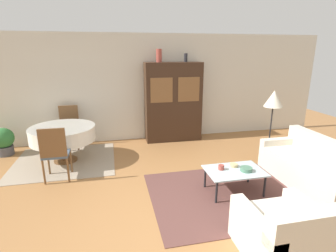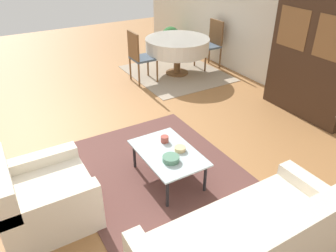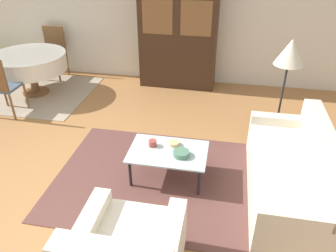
# 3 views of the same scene
# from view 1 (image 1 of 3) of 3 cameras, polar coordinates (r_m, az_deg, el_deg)

# --- Properties ---
(ground_plane) EXTENTS (14.00, 14.00, 0.00)m
(ground_plane) POSITION_cam_1_polar(r_m,az_deg,el_deg) (3.92, 1.63, -19.39)
(ground_plane) COLOR #9E6B3D
(wall_back) EXTENTS (10.00, 0.06, 2.70)m
(wall_back) POSITION_cam_1_polar(r_m,az_deg,el_deg) (6.84, -5.72, 8.20)
(wall_back) COLOR beige
(wall_back) RESTS_ON ground_plane
(area_rug) EXTENTS (2.52, 1.97, 0.01)m
(area_rug) POSITION_cam_1_polar(r_m,az_deg,el_deg) (4.55, 12.83, -14.30)
(area_rug) COLOR brown
(area_rug) RESTS_ON ground_plane
(dining_rug) EXTENTS (2.05, 1.83, 0.01)m
(dining_rug) POSITION_cam_1_polar(r_m,az_deg,el_deg) (6.07, -21.49, -7.11)
(dining_rug) COLOR gray
(dining_rug) RESTS_ON ground_plane
(couch) EXTENTS (0.83, 1.90, 0.82)m
(couch) POSITION_cam_1_polar(r_m,az_deg,el_deg) (5.25, 28.97, -8.18)
(couch) COLOR beige
(couch) RESTS_ON ground_plane
(armchair) EXTENTS (0.89, 0.91, 0.79)m
(armchair) POSITION_cam_1_polar(r_m,az_deg,el_deg) (3.43, 24.22, -20.73)
(armchair) COLOR beige
(armchair) RESTS_ON ground_plane
(coffee_table) EXTENTS (0.94, 0.62, 0.39)m
(coffee_table) POSITION_cam_1_polar(r_m,az_deg,el_deg) (4.49, 14.29, -9.75)
(coffee_table) COLOR black
(coffee_table) RESTS_ON area_rug
(display_cabinet) EXTENTS (1.44, 0.46, 2.01)m
(display_cabinet) POSITION_cam_1_polar(r_m,az_deg,el_deg) (6.76, 1.12, 5.21)
(display_cabinet) COLOR #382316
(display_cabinet) RESTS_ON ground_plane
(dining_table) EXTENTS (1.32, 1.32, 0.76)m
(dining_table) POSITION_cam_1_polar(r_m,az_deg,el_deg) (5.87, -21.92, -1.57)
(dining_table) COLOR brown
(dining_table) RESTS_ON dining_rug
(dining_chair_near) EXTENTS (0.44, 0.44, 1.01)m
(dining_chair_near) POSITION_cam_1_polar(r_m,az_deg,el_deg) (5.06, -23.39, -4.99)
(dining_chair_near) COLOR brown
(dining_chair_near) RESTS_ON dining_rug
(dining_chair_far) EXTENTS (0.44, 0.44, 1.01)m
(dining_chair_far) POSITION_cam_1_polar(r_m,az_deg,el_deg) (6.72, -20.75, 0.32)
(dining_chair_far) COLOR brown
(dining_chair_far) RESTS_ON dining_rug
(floor_lamp) EXTENTS (0.39, 0.39, 1.50)m
(floor_lamp) POSITION_cam_1_polar(r_m,az_deg,el_deg) (5.87, 21.99, 4.99)
(floor_lamp) COLOR black
(floor_lamp) RESTS_ON ground_plane
(cup) EXTENTS (0.10, 0.10, 0.08)m
(cup) POSITION_cam_1_polar(r_m,az_deg,el_deg) (4.43, 11.50, -8.81)
(cup) COLOR #9E4238
(cup) RESTS_ON coffee_table
(bowl) EXTENTS (0.19, 0.19, 0.06)m
(bowl) POSITION_cam_1_polar(r_m,az_deg,el_deg) (4.48, 16.66, -8.99)
(bowl) COLOR #4C7A60
(bowl) RESTS_ON coffee_table
(bowl_small) EXTENTS (0.13, 0.13, 0.05)m
(bowl_small) POSITION_cam_1_polar(r_m,az_deg,el_deg) (4.59, 14.11, -8.27)
(bowl_small) COLOR tan
(bowl_small) RESTS_ON coffee_table
(vase_tall) EXTENTS (0.14, 0.14, 0.31)m
(vase_tall) POSITION_cam_1_polar(r_m,az_deg,el_deg) (6.56, -1.98, 15.07)
(vase_tall) COLOR #9E4238
(vase_tall) RESTS_ON display_cabinet
(vase_short) EXTENTS (0.08, 0.08, 0.21)m
(vase_short) POSITION_cam_1_polar(r_m,az_deg,el_deg) (6.72, 3.88, 14.63)
(vase_short) COLOR #232328
(vase_short) RESTS_ON display_cabinet
(potted_plant) EXTENTS (0.46, 0.46, 0.63)m
(potted_plant) POSITION_cam_1_polar(r_m,az_deg,el_deg) (6.93, -32.18, -2.74)
(potted_plant) COLOR #4C4C51
(potted_plant) RESTS_ON ground_plane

